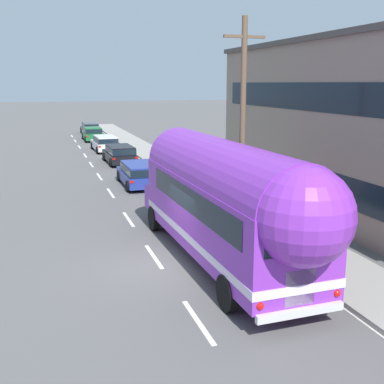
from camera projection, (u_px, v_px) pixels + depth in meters
The scene contains 10 objects.
ground_plane at pixel (161, 266), 15.64m from camera, with size 300.00×300.00×0.00m, color #565454.
lane_markings at pixel (155, 185), 28.08m from camera, with size 4.10×80.00×0.01m.
sidewalk_slab at pixel (209, 190), 26.49m from camera, with size 2.65×90.00×0.15m, color gray.
utility_pole at pixel (243, 119), 19.91m from camera, with size 1.80×0.24×8.50m.
painted_bus at pixel (227, 199), 15.05m from camera, with size 2.83×12.06×4.12m.
car_lead at pixel (139, 173), 27.66m from camera, with size 1.98×4.58×1.37m.
car_second at pixel (120, 153), 35.48m from camera, with size 2.09×4.61×1.37m.
car_third at pixel (105, 142), 41.89m from camera, with size 2.08×4.68×1.37m.
car_fourth at pixel (93, 133), 49.94m from camera, with size 1.99×4.84×1.37m.
car_fifth at pixel (90, 127), 56.10m from camera, with size 1.92×4.74×1.37m.
Camera 1 is at (-3.49, -14.32, 5.87)m, focal length 44.65 mm.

